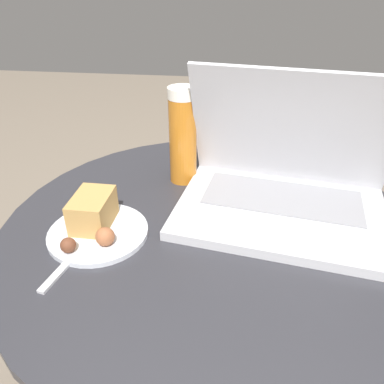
{
  "coord_description": "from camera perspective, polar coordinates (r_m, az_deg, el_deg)",
  "views": [
    {
      "loc": [
        0.03,
        -0.55,
        0.89
      ],
      "look_at": [
        -0.04,
        -0.01,
        0.56
      ],
      "focal_mm": 35.0,
      "sensor_mm": 36.0,
      "label": 1
    }
  ],
  "objects": [
    {
      "name": "ground_plane",
      "position": [
        1.05,
        2.25,
        -27.19
      ],
      "size": [
        6.0,
        6.0,
        0.0
      ],
      "primitive_type": "plane",
      "color": "#726656"
    },
    {
      "name": "beer_glass",
      "position": [
        0.77,
        -1.4,
        8.51
      ],
      "size": [
        0.06,
        0.06,
        0.2
      ],
      "color": "#C6701E",
      "rests_on": "table"
    },
    {
      "name": "snack_plate",
      "position": [
        0.66,
        -14.53,
        -4.44
      ],
      "size": [
        0.17,
        0.17,
        0.07
      ],
      "color": "silver",
      "rests_on": "table"
    },
    {
      "name": "laptop",
      "position": [
        0.71,
        13.82,
        1.11
      ],
      "size": [
        0.41,
        0.31,
        0.26
      ],
      "color": "silver",
      "rests_on": "table"
    },
    {
      "name": "fork",
      "position": [
        0.65,
        -16.52,
        -8.19
      ],
      "size": [
        0.05,
        0.18,
        0.01
      ],
      "color": "silver",
      "rests_on": "table"
    },
    {
      "name": "table",
      "position": [
        0.76,
        2.83,
        -12.36
      ],
      "size": [
        0.75,
        0.75,
        0.49
      ],
      "color": "black",
      "rests_on": "ground_plane"
    }
  ]
}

